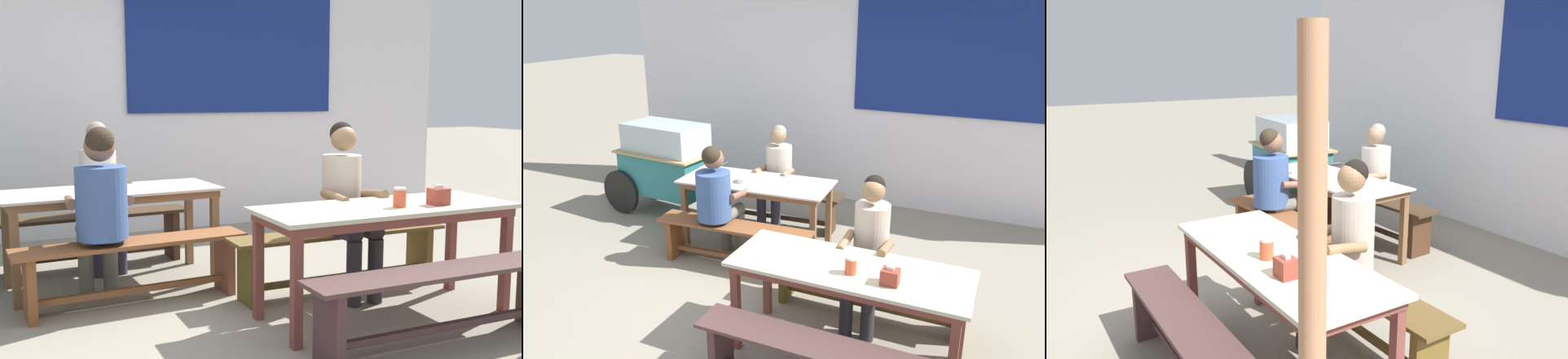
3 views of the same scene
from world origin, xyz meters
TOP-DOWN VIEW (x-y plane):
  - ground_plane at (0.00, 0.00)m, footprint 40.00×40.00m
  - backdrop_wall at (0.04, 2.94)m, footprint 7.42×0.23m
  - dining_table_far at (-0.79, 1.05)m, footprint 1.71×0.80m
  - dining_table_near at (0.75, -0.42)m, footprint 1.78×0.68m
  - bench_far_back at (-0.83, 1.63)m, footprint 1.65×0.42m
  - bench_far_front at (-0.75, 0.47)m, footprint 1.67×0.42m
  - bench_near_back at (0.75, 0.16)m, footprint 1.75×0.32m
  - food_cart at (-2.32, 1.46)m, footprint 1.62×0.86m
  - person_center_facing at (-0.78, 1.56)m, footprint 0.44×0.54m
  - person_left_back_turned at (-0.96, 0.52)m, footprint 0.47×0.57m
  - person_right_near_table at (0.76, 0.09)m, footprint 0.40×0.54m
  - tissue_box at (1.09, -0.54)m, footprint 0.12×0.10m
  - condiment_jar at (0.80, -0.51)m, footprint 0.09×0.09m
  - soup_bowl at (-0.90, 0.96)m, footprint 0.16×0.16m

SIDE VIEW (x-z plane):
  - ground_plane at x=0.00m, z-range 0.00..0.00m
  - bench_far_back at x=-0.83m, z-range 0.08..0.55m
  - bench_near_back at x=0.75m, z-range 0.08..0.55m
  - bench_far_front at x=-0.75m, z-range 0.09..0.55m
  - dining_table_far at x=-0.79m, z-range 0.30..1.06m
  - dining_table_near at x=0.75m, z-range 0.30..1.06m
  - food_cart at x=-2.32m, z-range 0.10..1.28m
  - person_center_facing at x=-0.78m, z-range 0.08..1.35m
  - person_right_near_table at x=0.76m, z-range 0.08..1.37m
  - person_left_back_turned at x=-0.96m, z-range 0.10..1.37m
  - soup_bowl at x=-0.90m, z-range 0.76..0.81m
  - tissue_box at x=1.09m, z-range 0.75..0.88m
  - condiment_jar at x=0.80m, z-range 0.76..0.89m
  - backdrop_wall at x=0.04m, z-range 0.08..3.16m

